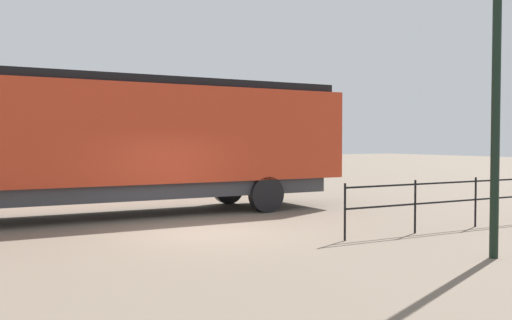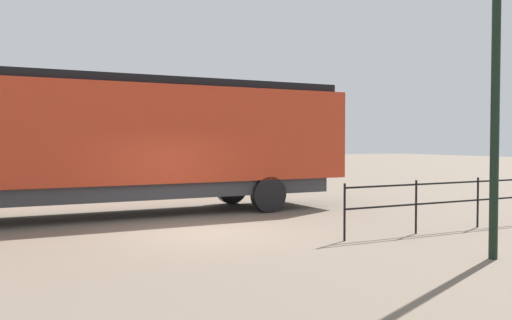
{
  "view_description": "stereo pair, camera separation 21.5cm",
  "coord_description": "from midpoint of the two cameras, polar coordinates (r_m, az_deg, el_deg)",
  "views": [
    {
      "loc": [
        12.17,
        -5.25,
        2.19
      ],
      "look_at": [
        0.87,
        0.92,
        1.74
      ],
      "focal_mm": 39.07,
      "sensor_mm": 36.0,
      "label": 1
    },
    {
      "loc": [
        12.28,
        -5.06,
        2.19
      ],
      "look_at": [
        0.87,
        0.92,
        1.74
      ],
      "focal_mm": 39.07,
      "sensor_mm": 36.0,
      "label": 2
    }
  ],
  "objects": [
    {
      "name": "ground_plane",
      "position": [
        13.45,
        -4.77,
        -7.39
      ],
      "size": [
        120.0,
        120.0,
        0.0
      ],
      "primitive_type": "plane",
      "color": "#756656"
    },
    {
      "name": "platform_fence",
      "position": [
        15.98,
        24.55,
        -3.11
      ],
      "size": [
        0.05,
        10.41,
        1.26
      ],
      "color": "black",
      "rests_on": "ground_plane"
    },
    {
      "name": "locomotive",
      "position": [
        16.6,
        -13.82,
        2.13
      ],
      "size": [
        2.99,
        15.36,
        4.0
      ],
      "color": "red",
      "rests_on": "ground_plane"
    }
  ]
}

